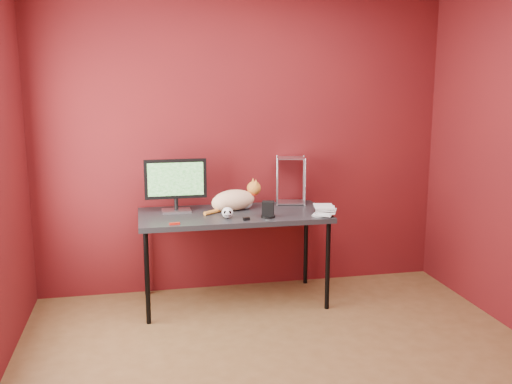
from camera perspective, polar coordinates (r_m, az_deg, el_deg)
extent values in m
cube|color=brown|center=(3.62, 4.09, -18.60)|extent=(3.50, 3.50, 0.01)
cube|color=#510F12|center=(4.88, -1.31, 5.29)|extent=(3.50, 0.02, 2.60)
cube|color=#510F12|center=(1.62, 21.97, -7.28)|extent=(3.50, 0.02, 2.60)
cube|color=black|center=(4.57, -2.27, -2.34)|extent=(1.50, 0.70, 0.04)
cylinder|color=black|center=(4.33, -10.83, -8.47)|extent=(0.04, 0.04, 0.71)
cylinder|color=black|center=(4.56, 7.18, -7.35)|extent=(0.04, 0.04, 0.71)
cylinder|color=black|center=(4.90, -10.96, -6.16)|extent=(0.04, 0.04, 0.71)
cylinder|color=black|center=(5.11, 5.00, -5.30)|extent=(0.04, 0.04, 0.71)
cube|color=#B1B1B6|center=(4.65, -7.96, -1.86)|extent=(0.23, 0.16, 0.02)
cylinder|color=black|center=(4.64, -7.98, -1.17)|extent=(0.03, 0.03, 0.10)
cube|color=black|center=(4.60, -8.05, 1.31)|extent=(0.50, 0.03, 0.32)
cube|color=#165317|center=(4.60, -8.05, 1.31)|extent=(0.44, 0.01, 0.27)
ellipsoid|color=orange|center=(4.65, -2.22, -0.80)|extent=(0.39, 0.26, 0.17)
ellipsoid|color=orange|center=(4.62, -3.43, -1.10)|extent=(0.20, 0.19, 0.14)
sphere|color=silver|center=(4.70, -1.03, -1.01)|extent=(0.12, 0.12, 0.12)
sphere|color=orange|center=(4.71, -0.21, 0.39)|extent=(0.12, 0.12, 0.12)
cone|color=orange|center=(4.67, 0.00, 1.03)|extent=(0.04, 0.04, 0.05)
cone|color=orange|center=(4.72, -0.30, 1.14)|extent=(0.04, 0.04, 0.05)
cylinder|color=#AE230B|center=(4.71, -0.39, -0.20)|extent=(0.08, 0.08, 0.01)
cylinder|color=orange|center=(4.55, -4.29, -1.98)|extent=(0.17, 0.14, 0.03)
ellipsoid|color=silver|center=(4.38, -2.87, -2.08)|extent=(0.09, 0.09, 0.09)
ellipsoid|color=black|center=(4.34, -3.03, -2.06)|extent=(0.02, 0.01, 0.03)
ellipsoid|color=black|center=(4.35, -2.56, -2.04)|extent=(0.02, 0.01, 0.03)
cube|color=black|center=(4.35, -2.79, -2.38)|extent=(0.05, 0.01, 0.00)
cylinder|color=black|center=(4.41, 1.21, -2.46)|extent=(0.11, 0.11, 0.02)
cube|color=black|center=(4.40, 1.21, -1.66)|extent=(0.11, 0.10, 0.11)
imported|color=beige|center=(4.53, 5.96, -0.95)|extent=(0.23, 0.25, 0.20)
imported|color=beige|center=(4.49, 6.01, 1.58)|extent=(0.22, 0.25, 0.20)
imported|color=beige|center=(4.47, 6.06, 4.15)|extent=(0.20, 0.24, 0.20)
imported|color=beige|center=(4.45, 6.12, 6.75)|extent=(0.19, 0.23, 0.20)
cylinder|color=#B1B1B6|center=(4.78, 2.45, 0.95)|extent=(0.01, 0.01, 0.40)
cylinder|color=#B1B1B6|center=(4.84, 5.14, 1.05)|extent=(0.01, 0.01, 0.40)
cylinder|color=#B1B1B6|center=(4.96, 1.90, 1.33)|extent=(0.01, 0.01, 0.40)
cylinder|color=#B1B1B6|center=(5.02, 4.51, 1.42)|extent=(0.01, 0.01, 0.40)
cube|color=#B1B1B6|center=(4.93, 3.48, -1.01)|extent=(0.27, 0.24, 0.01)
cube|color=#B1B1B6|center=(4.87, 3.53, 3.41)|extent=(0.27, 0.24, 0.01)
cube|color=#B5190D|center=(4.23, -8.14, -3.15)|extent=(0.08, 0.03, 0.02)
cube|color=black|center=(4.32, -0.96, -2.70)|extent=(0.05, 0.04, 0.02)
cylinder|color=#B1B1B6|center=(4.33, 1.21, -2.80)|extent=(0.04, 0.04, 0.00)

